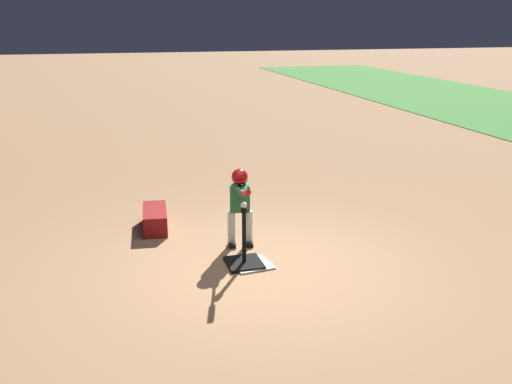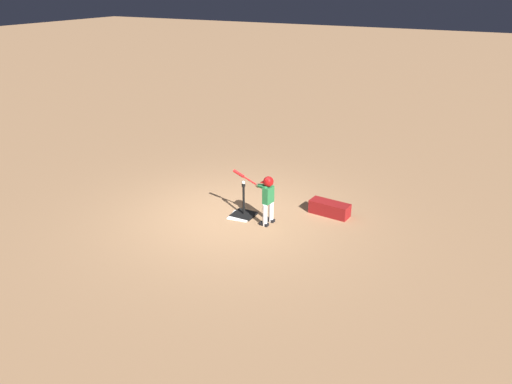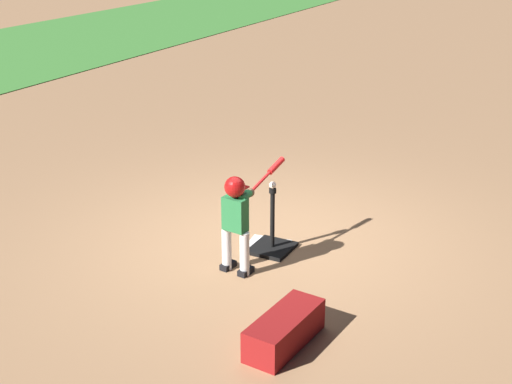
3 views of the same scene
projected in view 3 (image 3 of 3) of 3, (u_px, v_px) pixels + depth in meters
The scene contains 6 objects.
ground_plane at pixel (269, 240), 7.88m from camera, with size 90.00×90.00×0.00m, color #99704C.
home_plate at pixel (267, 246), 7.70m from camera, with size 0.44×0.44×0.02m, color white.
batting_tee at pixel (272, 242), 7.61m from camera, with size 0.46×0.41×0.71m.
batter_child at pixel (238, 212), 6.97m from camera, with size 0.96×0.33×1.02m.
baseball at pixel (273, 185), 7.37m from camera, with size 0.07×0.07×0.07m, color white.
equipment_bag at pixel (285, 330), 5.92m from camera, with size 0.84×0.32×0.28m, color maroon.
Camera 3 is at (-6.40, -3.16, 3.38)m, focal length 50.00 mm.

